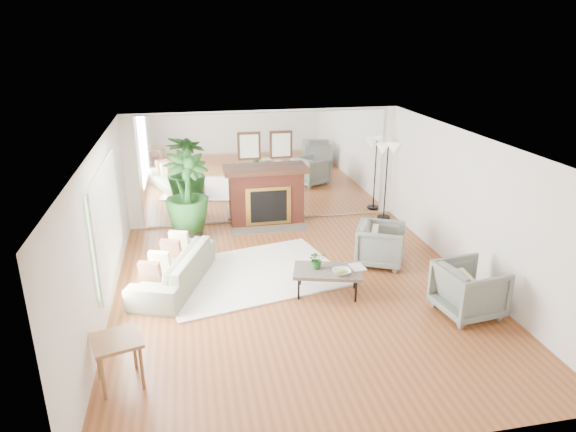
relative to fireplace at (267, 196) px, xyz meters
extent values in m
plane|color=brown|center=(0.00, -3.26, -0.66)|extent=(7.00, 7.00, 0.00)
cube|color=silver|center=(-2.99, -3.26, 0.59)|extent=(0.02, 7.00, 2.50)
cube|color=silver|center=(2.99, -3.26, 0.59)|extent=(0.02, 7.00, 2.50)
cube|color=silver|center=(0.00, 0.23, 0.59)|extent=(6.00, 0.02, 2.50)
cube|color=silver|center=(0.00, 0.21, 0.59)|extent=(5.40, 0.04, 2.40)
cube|color=#B2E09E|center=(-2.96, -2.86, 0.69)|extent=(0.04, 2.40, 1.50)
cube|color=maroon|center=(0.00, 0.02, -0.06)|extent=(1.60, 0.40, 1.20)
cube|color=gold|center=(0.00, -0.19, -0.18)|extent=(1.00, 0.04, 0.85)
cube|color=black|center=(0.00, -0.21, -0.18)|extent=(0.80, 0.04, 0.70)
cube|color=#665B50|center=(0.00, -0.33, -0.64)|extent=(1.70, 0.55, 0.03)
cube|color=#482317|center=(0.00, 0.00, 0.56)|extent=(1.85, 0.46, 0.10)
cube|color=black|center=(-0.35, 0.17, 1.09)|extent=(0.50, 0.04, 0.60)
cube|color=black|center=(0.35, 0.17, 1.09)|extent=(0.50, 0.04, 0.60)
cube|color=white|center=(-0.71, -2.49, -0.64)|extent=(3.48, 2.82, 0.03)
cube|color=#665B50|center=(0.44, -3.41, -0.25)|extent=(1.23, 0.91, 0.05)
cylinder|color=black|center=(-0.06, -3.51, -0.47)|extent=(0.03, 0.03, 0.38)
cylinder|color=black|center=(0.82, -3.76, -0.47)|extent=(0.03, 0.03, 0.38)
cylinder|color=black|center=(0.07, -3.07, -0.47)|extent=(0.03, 0.03, 0.38)
cylinder|color=black|center=(0.94, -3.32, -0.47)|extent=(0.03, 0.03, 0.38)
imported|color=gray|center=(-2.03, -2.60, -0.35)|extent=(1.50, 2.27, 0.62)
imported|color=slate|center=(1.72, -2.48, -0.27)|extent=(1.13, 1.12, 0.77)
imported|color=slate|center=(2.38, -4.43, -0.25)|extent=(1.00, 0.98, 0.81)
cube|color=brown|center=(-2.65, -5.12, -0.05)|extent=(0.69, 0.69, 0.04)
cylinder|color=brown|center=(-2.81, -5.39, -0.36)|extent=(0.04, 0.04, 0.60)
cylinder|color=brown|center=(-2.38, -5.27, -0.36)|extent=(0.04, 0.04, 0.60)
cylinder|color=brown|center=(-2.92, -4.96, -0.36)|extent=(0.04, 0.04, 0.60)
cylinder|color=brown|center=(-2.49, -4.84, -0.36)|extent=(0.04, 0.04, 0.60)
cylinder|color=black|center=(-1.73, -0.68, -0.47)|extent=(0.54, 0.54, 0.39)
imported|color=#22551F|center=(-1.73, -0.68, 0.41)|extent=(1.15, 1.15, 1.60)
cylinder|color=black|center=(2.70, -0.16, -0.64)|extent=(0.29, 0.29, 0.04)
cylinder|color=black|center=(2.70, -0.16, 0.18)|extent=(0.03, 0.03, 1.68)
cone|color=beige|center=(2.57, -0.16, 0.97)|extent=(0.32, 0.32, 0.23)
cone|color=beige|center=(2.83, -0.16, 0.97)|extent=(0.32, 0.32, 0.23)
imported|color=#22551F|center=(0.29, -3.31, -0.07)|extent=(0.28, 0.25, 0.31)
imported|color=brown|center=(0.62, -3.60, -0.19)|extent=(0.30, 0.30, 0.07)
imported|color=brown|center=(0.83, -3.45, -0.21)|extent=(0.24, 0.32, 0.02)
camera|label=1|loc=(-1.67, -10.66, 3.45)|focal=32.00mm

